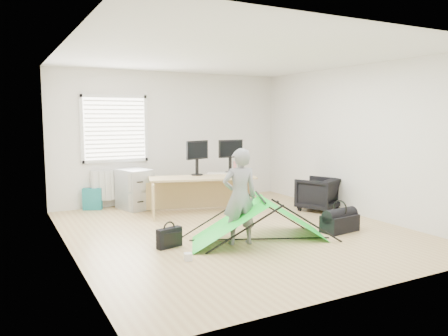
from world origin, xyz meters
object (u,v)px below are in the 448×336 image
storage_crate (234,193)px  thermos (235,167)px  desk (203,195)px  laptop_bag (169,238)px  filing_cabinet (135,189)px  office_chair (318,194)px  kite (260,219)px  duffel_bag (340,223)px  monitor_left (197,163)px  monitor_right (230,161)px  person (240,197)px

storage_crate → thermos: bearing=-117.1°
desk → laptop_bag: 2.25m
filing_cabinet → office_chair: (3.06, -1.77, -0.07)m
thermos → office_chair: bearing=-44.5°
desk → kite: desk is taller
kite → duffel_bag: size_ratio=3.44×
desk → storage_crate: 1.45m
office_chair → monitor_left: bearing=-54.3°
filing_cabinet → thermos: (1.88, -0.62, 0.40)m
kite → office_chair: bearing=54.0°
filing_cabinet → monitor_left: bearing=-47.4°
office_chair → storage_crate: 1.95m
office_chair → storage_crate: office_chair is taller
desk → thermos: 1.00m
monitor_right → thermos: (0.12, 0.02, -0.13)m
office_chair → duffel_bag: bearing=37.6°
filing_cabinet → thermos: thermos is taller
monitor_right → duffel_bag: bearing=-72.7°
laptop_bag → duffel_bag: laptop_bag is taller
storage_crate → duffel_bag: duffel_bag is taller
monitor_right → thermos: monitor_right is taller
monitor_left → person: bearing=-116.1°
desk → duffel_bag: (1.31, -2.26, -0.20)m
thermos → storage_crate: (0.30, 0.58, -0.66)m
thermos → office_chair: 1.71m
thermos → duffel_bag: size_ratio=0.38×
desk → filing_cabinet: bearing=155.1°
laptop_bag → thermos: bearing=29.1°
monitor_left → office_chair: size_ratio=0.73×
thermos → person: bearing=-117.8°
filing_cabinet → thermos: 2.02m
monitor_left → storage_crate: 1.51m
storage_crate → office_chair: bearing=-63.1°
person → laptop_bag: bearing=-4.9°
monitor_left → thermos: 0.85m
monitor_right → storage_crate: (0.41, 0.60, -0.79)m
desk → kite: 2.07m
person → kite: person is taller
thermos → monitor_left: bearing=-178.4°
kite → storage_crate: 3.17m
office_chair → storage_crate: (-0.88, 1.73, -0.19)m
office_chair → storage_crate: bearing=-88.1°
office_chair → kite: (-2.07, -1.20, 0.00)m
desk → duffel_bag: 2.62m
filing_cabinet → storage_crate: bearing=-16.8°
desk → monitor_right: size_ratio=3.88×
office_chair → person: person is taller
filing_cabinet → person: size_ratio=0.57×
monitor_right → duffel_bag: monitor_right is taller
office_chair → monitor_right: bearing=-66.2°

